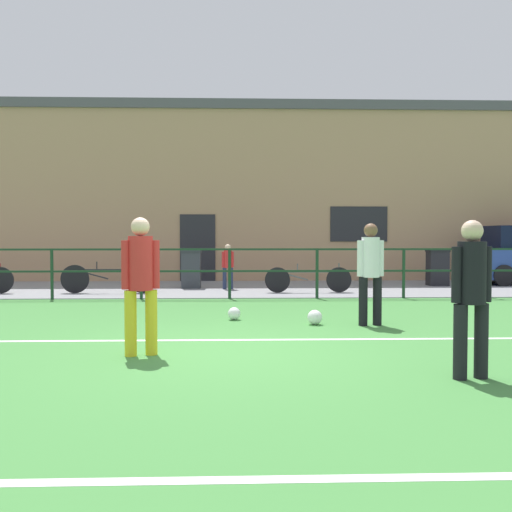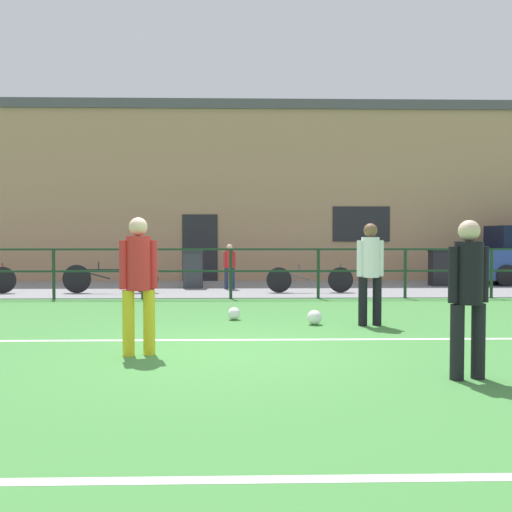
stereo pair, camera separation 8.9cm
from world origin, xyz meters
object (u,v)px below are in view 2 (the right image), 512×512
Objects in this scene: player_goalkeeper at (468,289)px; player_striker at (370,268)px; bicycle_parked_1 at (110,278)px; trash_bin_1 at (440,267)px; spectator_child at (230,264)px; soccer_ball_spare at (314,317)px; player_winger at (139,277)px; soccer_ball_match at (234,314)px; bicycle_parked_0 at (310,279)px; trash_bin_0 at (193,269)px.

player_goalkeeper is 0.98× the size of player_striker.
bicycle_parked_1 is (-5.52, 8.69, -0.52)m from player_goalkeeper.
trash_bin_1 is at bearing 53.10° from player_striker.
player_goalkeeper is 10.30m from bicycle_parked_1.
bicycle_parked_1 is (-2.92, -1.00, -0.31)m from spectator_child.
trash_bin_1 is at bearing 57.64° from soccer_ball_spare.
bicycle_parked_1 is at bearing -167.79° from trash_bin_1.
trash_bin_1 is at bearing -119.03° from player_goalkeeper.
soccer_ball_spare is at bearing -84.51° from player_goalkeeper.
player_goalkeeper is 1.54× the size of trash_bin_1.
player_winger reaches higher than bicycle_parked_1.
bicycle_parked_0 is (1.82, 4.52, 0.24)m from soccer_ball_match.
player_striker is 1.58× the size of trash_bin_1.
trash_bin_0 is 6.97m from trash_bin_1.
soccer_ball_match is (1.11, 2.90, -0.83)m from player_winger.
spectator_child is at bearing 103.79° from soccer_ball_spare.
spectator_child reaches higher than soccer_ball_spare.
soccer_ball_match is 0.18× the size of spectator_child.
bicycle_parked_1 reaches higher than bicycle_parked_0.
soccer_ball_match is at bearing -131.78° from trash_bin_1.
bicycle_parked_0 is at bearing 84.21° from soccer_ball_spare.
player_winger reaches higher than trash_bin_1.
player_winger is (-3.50, 1.26, 0.04)m from player_goalkeeper.
bicycle_parked_0 is 2.11× the size of trash_bin_0.
soccer_ball_spare is 0.10× the size of bicycle_parked_1.
player_goalkeeper is at bearing -107.56° from trash_bin_1.
spectator_child is at bearing 153.54° from bicycle_parked_0.
soccer_ball_spare is 6.76m from bicycle_parked_1.
bicycle_parked_0 reaches higher than soccer_ball_spare.
player_striker reaches higher than trash_bin_1.
spectator_child reaches higher than bicycle_parked_1.
soccer_ball_match is at bearing 53.23° from player_winger.
player_goalkeeper reaches higher than trash_bin_1.
spectator_child is 0.55× the size of bicycle_parked_0.
soccer_ball_match is at bearing -111.96° from bicycle_parked_0.
player_striker is 7.56× the size of soccer_ball_match.
bicycle_parked_1 is at bearing 6.88° from spectator_child.
soccer_ball_spare is at bearing -122.36° from trash_bin_1.
bicycle_parked_0 is (-0.58, 8.69, -0.56)m from player_goalkeeper.
bicycle_parked_1 is (-4.42, 5.10, 0.26)m from soccer_ball_spare.
player_winger reaches higher than spectator_child.
player_goalkeeper is 3.49m from player_striker.
soccer_ball_spare is 8.32m from trash_bin_1.
soccer_ball_match is 0.21× the size of trash_bin_0.
trash_bin_0 is (-3.37, 6.56, -0.39)m from player_striker.
soccer_ball_match is at bearing 152.50° from player_striker.
spectator_child is 2.28m from bicycle_parked_0.
trash_bin_1 is (5.76, 6.44, 0.43)m from soccer_ball_match.
player_winger is (-3.29, -2.23, 0.01)m from player_striker.
bicycle_parked_1 is at bearing 124.57° from soccer_ball_match.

